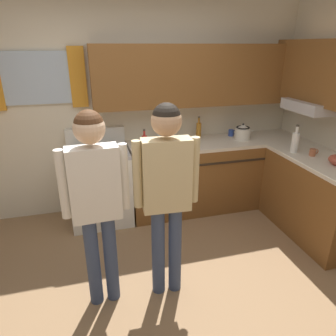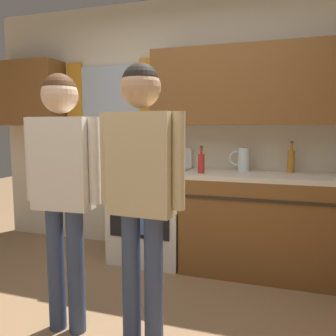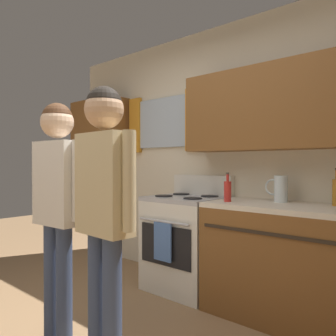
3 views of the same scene
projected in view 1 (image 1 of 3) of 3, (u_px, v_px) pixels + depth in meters
name	position (u px, v px, depth m)	size (l,w,h in m)	color
ground_plane	(156.00, 306.00, 2.56)	(12.00, 12.00, 0.00)	#93704C
back_wall_unit	(129.00, 96.00, 3.67)	(4.60, 0.42, 2.60)	beige
kitchen_counter_run	(247.00, 181.00, 3.83)	(2.25, 1.85, 0.90)	brown
stove_oven	(100.00, 184.00, 3.69)	(0.70, 0.67, 1.10)	silver
bottle_milk_white	(295.00, 142.00, 3.44)	(0.08, 0.08, 0.31)	white
bottle_sauce_red	(144.00, 142.00, 3.51)	(0.06, 0.06, 0.25)	red
bottle_oil_amber	(199.00, 130.00, 3.95)	(0.06, 0.06, 0.29)	#B27223
cup_terracotta	(313.00, 152.00, 3.35)	(0.11, 0.07, 0.08)	#B76642
mug_cobalt_blue	(231.00, 133.00, 4.08)	(0.11, 0.07, 0.08)	#2D479E
stovetop_kettle	(243.00, 132.00, 3.92)	(0.27, 0.20, 0.21)	silver
water_pitcher	(167.00, 133.00, 3.82)	(0.19, 0.11, 0.22)	silver
adult_left	(95.00, 191.00, 2.26)	(0.51, 0.22, 1.63)	#38476B
adult_in_plaid	(167.00, 183.00, 2.36)	(0.51, 0.22, 1.66)	#38476B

